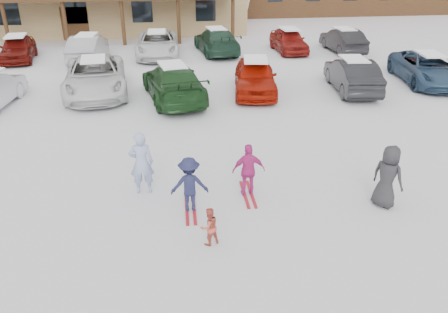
{
  "coord_description": "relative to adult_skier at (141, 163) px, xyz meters",
  "views": [
    {
      "loc": [
        -1.07,
        -8.98,
        5.85
      ],
      "look_at": [
        0.3,
        1.0,
        1.0
      ],
      "focal_mm": 35.0,
      "sensor_mm": 36.0,
      "label": 1
    }
  ],
  "objects": [
    {
      "name": "ground",
      "position": [
        1.81,
        -1.21,
        -0.85
      ],
      "size": [
        160.0,
        160.0,
        0.0
      ],
      "primitive_type": "plane",
      "color": "silver",
      "rests_on": "ground"
    },
    {
      "name": "adult_skier",
      "position": [
        0.0,
        0.0,
        0.0
      ],
      "size": [
        0.63,
        0.42,
        1.7
      ],
      "primitive_type": "imported",
      "rotation": [
        0.0,
        0.0,
        3.17
      ],
      "color": "#94A2CA",
      "rests_on": "ground"
    },
    {
      "name": "toddler_red",
      "position": [
        1.48,
        -2.46,
        -0.41
      ],
      "size": [
        0.53,
        0.48,
        0.89
      ],
      "primitive_type": "imported",
      "rotation": [
        0.0,
        0.0,
        3.55
      ],
      "color": "#C24D3B",
      "rests_on": "ground"
    },
    {
      "name": "child_navy",
      "position": [
        1.16,
        -1.04,
        -0.14
      ],
      "size": [
        0.92,
        0.55,
        1.41
      ],
      "primitive_type": "imported",
      "rotation": [
        0.0,
        0.0,
        3.11
      ],
      "color": "#1B1D3E",
      "rests_on": "ground"
    },
    {
      "name": "skis_child_navy",
      "position": [
        1.16,
        -1.04,
        -0.83
      ],
      "size": [
        0.24,
        1.4,
        0.03
      ],
      "primitive_type": "cube",
      "rotation": [
        0.0,
        0.0,
        3.11
      ],
      "color": "#A51722",
      "rests_on": "ground"
    },
    {
      "name": "child_magenta",
      "position": [
        2.7,
        -0.52,
        -0.13
      ],
      "size": [
        0.85,
        0.37,
        1.43
      ],
      "primitive_type": "imported",
      "rotation": [
        0.0,
        0.0,
        3.12
      ],
      "color": "#C6287F",
      "rests_on": "ground"
    },
    {
      "name": "skis_child_magenta",
      "position": [
        2.7,
        -0.52,
        -0.83
      ],
      "size": [
        0.23,
        1.4,
        0.03
      ],
      "primitive_type": "cube",
      "rotation": [
        0.0,
        0.0,
        3.12
      ],
      "color": "#A51722",
      "rests_on": "ground"
    },
    {
      "name": "bystander_dark",
      "position": [
        5.96,
        -1.48,
        -0.04
      ],
      "size": [
        0.87,
        0.94,
        1.62
      ],
      "primitive_type": "imported",
      "rotation": [
        0.0,
        0.0,
        2.17
      ],
      "color": "#28282B",
      "rests_on": "ground"
    },
    {
      "name": "parked_car_2",
      "position": [
        -2.29,
        8.98,
        -0.08
      ],
      "size": [
        3.12,
        5.79,
        1.54
      ],
      "primitive_type": "imported",
      "rotation": [
        0.0,
        0.0,
        0.1
      ],
      "color": "silver",
      "rests_on": "ground"
    },
    {
      "name": "parked_car_3",
      "position": [
        1.05,
        7.66,
        -0.1
      ],
      "size": [
        2.92,
        5.41,
        1.49
      ],
      "primitive_type": "imported",
      "rotation": [
        0.0,
        0.0,
        3.31
      ],
      "color": "#1A3F1B",
      "rests_on": "ground"
    },
    {
      "name": "parked_car_4",
      "position": [
        4.63,
        8.15,
        -0.1
      ],
      "size": [
        2.45,
        4.64,
        1.51
      ],
      "primitive_type": "imported",
      "rotation": [
        0.0,
        0.0,
        -0.16
      ],
      "color": "#A91707",
      "rests_on": "ground"
    },
    {
      "name": "parked_car_5",
      "position": [
        8.95,
        7.86,
        -0.13
      ],
      "size": [
        2.02,
        4.53,
        1.45
      ],
      "primitive_type": "imported",
      "rotation": [
        0.0,
        0.0,
        3.03
      ],
      "color": "black",
      "rests_on": "ground"
    },
    {
      "name": "parked_car_6",
      "position": [
        12.97,
        8.59,
        -0.15
      ],
      "size": [
        3.01,
        5.29,
        1.39
      ],
      "primitive_type": "imported",
      "rotation": [
        0.0,
        0.0,
        -0.14
      ],
      "color": "navy",
      "rests_on": "ground"
    },
    {
      "name": "parked_car_8",
      "position": [
        -7.42,
        15.95,
        -0.15
      ],
      "size": [
        2.13,
        4.27,
        1.4
      ],
      "primitive_type": "imported",
      "rotation": [
        0.0,
        0.0,
        0.12
      ],
      "color": "#65100B",
      "rests_on": "ground"
    },
    {
      "name": "parked_car_9",
      "position": [
        -3.47,
        15.23,
        -0.11
      ],
      "size": [
        1.84,
        4.56,
        1.47
      ],
      "primitive_type": "imported",
      "rotation": [
        0.0,
        0.0,
        3.08
      ],
      "color": "#A3A3A9",
      "rests_on": "ground"
    },
    {
      "name": "parked_car_10",
      "position": [
        0.39,
        15.95,
        -0.12
      ],
      "size": [
        2.51,
        5.27,
        1.45
      ],
      "primitive_type": "imported",
      "rotation": [
        0.0,
        0.0,
        -0.02
      ],
      "color": "silver",
      "rests_on": "ground"
    },
    {
      "name": "parked_car_11",
      "position": [
        3.91,
        16.33,
        -0.11
      ],
      "size": [
        2.59,
        5.28,
        1.48
      ],
      "primitive_type": "imported",
      "rotation": [
        0.0,
        0.0,
        3.25
      ],
      "color": "#1D3D2B",
      "rests_on": "ground"
    },
    {
      "name": "parked_car_12",
      "position": [
        8.34,
        16.1,
        -0.15
      ],
      "size": [
        1.75,
        4.15,
        1.4
      ],
      "primitive_type": "imported",
      "rotation": [
        0.0,
        0.0,
        0.02
      ],
      "color": "maroon",
      "rests_on": "ground"
    },
    {
      "name": "parked_car_13",
      "position": [
        11.62,
        15.67,
        -0.15
      ],
      "size": [
        1.58,
        4.27,
        1.39
      ],
      "primitive_type": "imported",
      "rotation": [
        0.0,
        0.0,
        3.17
      ],
      "color": "black",
      "rests_on": "ground"
    }
  ]
}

